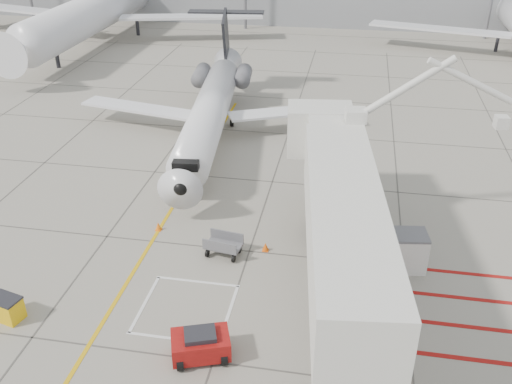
% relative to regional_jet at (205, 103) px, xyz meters
% --- Properties ---
extents(ground_plane, '(260.00, 260.00, 0.00)m').
position_rel_regional_jet_xyz_m(ground_plane, '(5.39, -15.95, -3.63)').
color(ground_plane, gray).
rests_on(ground_plane, ground).
extents(regional_jet, '(24.89, 29.95, 7.25)m').
position_rel_regional_jet_xyz_m(regional_jet, '(0.00, 0.00, 0.00)').
color(regional_jet, white).
rests_on(regional_jet, ground_plane).
extents(jet_bridge, '(12.03, 21.41, 8.16)m').
position_rel_regional_jet_xyz_m(jet_bridge, '(10.21, -15.99, 0.45)').
color(jet_bridge, silver).
rests_on(jet_bridge, ground_plane).
extents(pushback_tug, '(2.71, 2.17, 1.37)m').
position_rel_regional_jet_xyz_m(pushback_tug, '(4.85, -19.73, -2.94)').
color(pushback_tug, maroon).
rests_on(pushback_tug, ground_plane).
extents(spill_bin, '(1.49, 1.17, 1.14)m').
position_rel_regional_jet_xyz_m(spill_bin, '(-4.25, -18.98, -3.06)').
color(spill_bin, '#EBB60D').
rests_on(spill_bin, ground_plane).
extents(baggage_cart, '(2.01, 1.44, 1.17)m').
position_rel_regional_jet_xyz_m(baggage_cart, '(4.11, -12.48, -3.04)').
color(baggage_cart, '#5C5C61').
rests_on(baggage_cart, ground_plane).
extents(ground_power_unit, '(2.72, 1.83, 2.01)m').
position_rel_regional_jet_xyz_m(ground_power_unit, '(13.05, -11.99, -2.62)').
color(ground_power_unit, silver).
rests_on(ground_power_unit, ground_plane).
extents(cone_nose, '(0.35, 0.35, 0.49)m').
position_rel_regional_jet_xyz_m(cone_nose, '(-0.02, -10.79, -3.38)').
color(cone_nose, orange).
rests_on(cone_nose, ground_plane).
extents(cone_side, '(0.35, 0.35, 0.49)m').
position_rel_regional_jet_xyz_m(cone_side, '(6.22, -11.72, -3.38)').
color(cone_side, '#E5560C').
rests_on(cone_side, ground_plane).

